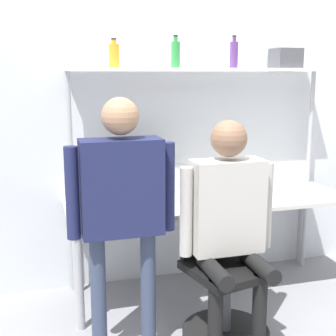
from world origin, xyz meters
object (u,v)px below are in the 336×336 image
at_px(cell_phone, 236,201).
at_px(storage_box, 286,58).
at_px(person_seated, 229,214).
at_px(bottle_amber, 114,55).
at_px(office_chair, 223,293).
at_px(person_standing, 122,197).
at_px(bottle_purple, 234,54).
at_px(laptop, 207,196).
at_px(bottle_green, 176,54).
at_px(monitor, 134,169).

bearing_deg(cell_phone, storage_box, 32.74).
bearing_deg(person_seated, bottle_amber, 120.88).
height_order(cell_phone, office_chair, office_chair).
xyz_separation_m(person_seated, person_standing, (-0.66, 0.01, 0.15)).
height_order(bottle_purple, storage_box, bottle_purple).
relative_size(laptop, person_seated, 0.24).
bearing_deg(cell_phone, bottle_green, 135.31).
relative_size(person_standing, storage_box, 7.47).
relative_size(person_standing, bottle_amber, 7.57).
distance_m(monitor, bottle_green, 0.91).
bearing_deg(bottle_amber, bottle_purple, 0.00).
distance_m(bottle_purple, storage_box, 0.45).
relative_size(cell_phone, bottle_purple, 0.61).
relative_size(office_chair, storage_box, 4.55).
distance_m(bottle_amber, bottle_purple, 0.93).
bearing_deg(office_chair, bottle_green, 94.28).
relative_size(person_seated, bottle_purple, 5.75).
relative_size(monitor, bottle_purple, 2.01).
xyz_separation_m(laptop, person_standing, (-0.71, -0.52, 0.18)).
bearing_deg(monitor, cell_phone, -23.83).
distance_m(office_chair, person_standing, 0.95).
xyz_separation_m(monitor, person_standing, (-0.25, -0.83, 0.02)).
relative_size(person_standing, bottle_purple, 6.35).
relative_size(bottle_amber, storage_box, 0.99).
distance_m(laptop, bottle_purple, 1.13).
distance_m(monitor, office_chair, 1.12).
distance_m(person_seated, bottle_green, 1.33).
bearing_deg(storage_box, bottle_amber, -180.00).
bearing_deg(office_chair, monitor, 116.54).
height_order(laptop, bottle_purple, bottle_purple).
bearing_deg(laptop, monitor, 145.46).
relative_size(office_chair, bottle_purple, 3.87).
bearing_deg(person_standing, storage_box, 30.49).
height_order(person_standing, storage_box, storage_box).
bearing_deg(bottle_purple, cell_phone, -106.85).
xyz_separation_m(bottle_amber, bottle_purple, (0.93, 0.00, 0.02)).
distance_m(cell_phone, office_chair, 0.74).
distance_m(bottle_amber, bottle_green, 0.46).
xyz_separation_m(bottle_green, storage_box, (0.92, 0.00, -0.02)).
bearing_deg(storage_box, cell_phone, -147.26).
distance_m(cell_phone, bottle_amber, 1.38).
bearing_deg(person_standing, monitor, 73.35).
relative_size(person_seated, storage_box, 6.76).
bearing_deg(bottle_amber, person_seated, -59.12).
bearing_deg(cell_phone, bottle_amber, 156.50).
relative_size(laptop, bottle_amber, 1.62).
bearing_deg(bottle_purple, laptop, -132.65).
distance_m(monitor, bottle_purple, 1.17).
bearing_deg(person_seated, storage_box, 46.57).
height_order(person_standing, bottle_green, bottle_green).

